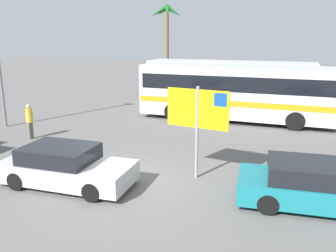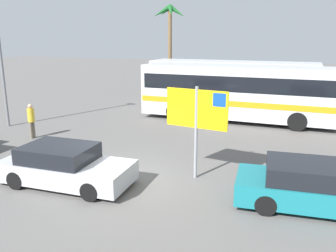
% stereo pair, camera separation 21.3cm
% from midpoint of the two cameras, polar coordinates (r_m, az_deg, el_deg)
% --- Properties ---
extents(ground, '(120.00, 120.00, 0.00)m').
position_cam_midpoint_polar(ground, '(12.39, -7.26, -8.49)').
color(ground, '#605E5B').
extents(bus_front_coach, '(10.94, 2.62, 3.17)m').
position_cam_midpoint_polar(bus_front_coach, '(20.62, 11.47, 5.71)').
color(bus_front_coach, silver).
rests_on(bus_front_coach, ground).
extents(bus_rear_coach, '(10.94, 2.62, 3.17)m').
position_cam_midpoint_polar(bus_rear_coach, '(24.10, 10.53, 6.98)').
color(bus_rear_coach, silver).
rests_on(bus_rear_coach, ground).
extents(ferry_sign, '(2.19, 0.34, 3.20)m').
position_cam_midpoint_polar(ferry_sign, '(11.72, 5.38, 2.17)').
color(ferry_sign, gray).
rests_on(ferry_sign, ground).
extents(car_teal, '(4.73, 2.29, 1.32)m').
position_cam_midpoint_polar(car_teal, '(11.00, 23.36, -9.05)').
color(car_teal, '#19757F').
rests_on(car_teal, ground).
extents(car_silver, '(4.45, 2.05, 1.32)m').
position_cam_midpoint_polar(car_silver, '(12.11, -15.97, -6.27)').
color(car_silver, '#B7BABF').
rests_on(car_silver, ground).
extents(pedestrian_by_bus, '(0.32, 0.32, 1.69)m').
position_cam_midpoint_polar(pedestrian_by_bus, '(17.97, -21.03, 1.20)').
color(pedestrian_by_bus, '#706656').
rests_on(pedestrian_by_bus, ground).
extents(lamp_post_left_side, '(0.56, 0.20, 7.39)m').
position_cam_midpoint_polar(lamp_post_left_side, '(20.61, -25.34, 10.90)').
color(lamp_post_left_side, slate).
rests_on(lamp_post_left_side, ground).
extents(palm_tree_seaside, '(2.82, 2.87, 7.32)m').
position_cam_midpoint_polar(palm_tree_seaside, '(30.12, 0.57, 16.14)').
color(palm_tree_seaside, brown).
rests_on(palm_tree_seaside, ground).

